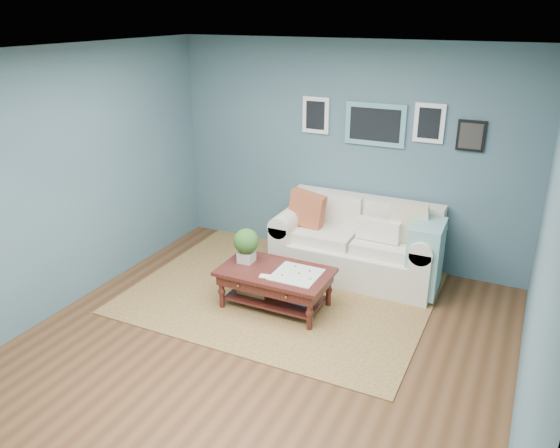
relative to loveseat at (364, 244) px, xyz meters
The scene contains 4 objects.
room_shell 2.22m from the loveseat, 101.79° to the right, with size 5.00×5.02×2.70m.
area_rug 1.13m from the loveseat, 130.88° to the right, with size 3.24×2.59×0.01m, color brown.
loveseat is the anchor object (origin of this frame).
coffee_table 1.31m from the loveseat, 121.59° to the right, with size 1.18×0.69×0.82m.
Camera 1 is at (2.09, -3.73, 3.02)m, focal length 35.00 mm.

